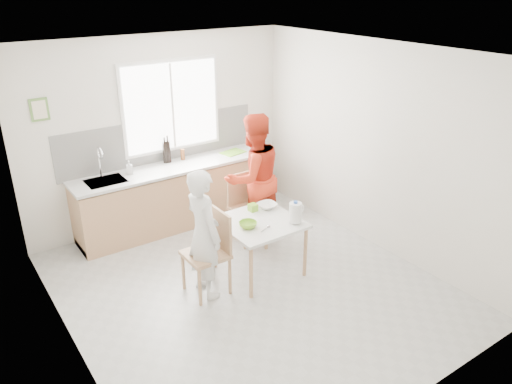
% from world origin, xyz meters
% --- Properties ---
extents(ground, '(4.50, 4.50, 0.00)m').
position_xyz_m(ground, '(0.00, 0.00, 0.00)').
color(ground, '#B7B7B2').
rests_on(ground, ground).
extents(room_shell, '(4.50, 4.50, 4.50)m').
position_xyz_m(room_shell, '(0.00, 0.00, 1.64)').
color(room_shell, silver).
rests_on(room_shell, ground).
extents(window, '(1.50, 0.06, 1.30)m').
position_xyz_m(window, '(0.20, 2.23, 1.70)').
color(window, white).
rests_on(window, room_shell).
extents(backsplash, '(3.00, 0.02, 0.65)m').
position_xyz_m(backsplash, '(0.00, 2.24, 1.23)').
color(backsplash, white).
rests_on(backsplash, room_shell).
extents(picture_frame, '(0.22, 0.03, 0.28)m').
position_xyz_m(picture_frame, '(-1.55, 2.23, 1.90)').
color(picture_frame, '#5C893E').
rests_on(picture_frame, room_shell).
extents(kitchen_counter, '(2.84, 0.64, 1.37)m').
position_xyz_m(kitchen_counter, '(-0.00, 1.95, 0.42)').
color(kitchen_counter, tan).
rests_on(kitchen_counter, ground).
extents(dining_table, '(0.91, 0.91, 0.70)m').
position_xyz_m(dining_table, '(0.29, 0.20, 0.63)').
color(dining_table, silver).
rests_on(dining_table, ground).
extents(chair_left, '(0.46, 0.46, 0.99)m').
position_xyz_m(chair_left, '(-0.38, 0.20, 0.55)').
color(chair_left, tan).
rests_on(chair_left, ground).
extents(chair_far, '(0.43, 0.43, 0.94)m').
position_xyz_m(chair_far, '(0.64, 1.02, 0.52)').
color(chair_far, tan).
rests_on(chair_far, ground).
extents(person_white, '(0.37, 0.56, 1.53)m').
position_xyz_m(person_white, '(-0.47, 0.20, 0.76)').
color(person_white, white).
rests_on(person_white, ground).
extents(person_red, '(0.87, 0.68, 1.78)m').
position_xyz_m(person_red, '(0.75, 0.99, 0.89)').
color(person_red, red).
rests_on(person_red, ground).
extents(bowl_green, '(0.21, 0.21, 0.07)m').
position_xyz_m(bowl_green, '(0.09, 0.15, 0.73)').
color(bowl_green, '#7DBA2B').
rests_on(bowl_green, dining_table).
extents(bowl_white, '(0.24, 0.24, 0.06)m').
position_xyz_m(bowl_white, '(0.59, 0.45, 0.73)').
color(bowl_white, white).
rests_on(bowl_white, dining_table).
extents(milk_jug, '(0.21, 0.15, 0.26)m').
position_xyz_m(milk_jug, '(0.62, -0.08, 0.84)').
color(milk_jug, white).
rests_on(milk_jug, dining_table).
extents(green_box, '(0.10, 0.10, 0.09)m').
position_xyz_m(green_box, '(0.39, 0.48, 0.74)').
color(green_box, '#80C02C').
rests_on(green_box, dining_table).
extents(spoon, '(0.15, 0.07, 0.01)m').
position_xyz_m(spoon, '(0.21, -0.02, 0.71)').
color(spoon, '#A5A5AA').
rests_on(spoon, dining_table).
extents(cutting_board, '(0.39, 0.31, 0.01)m').
position_xyz_m(cutting_board, '(1.03, 1.95, 0.93)').
color(cutting_board, '#71BA2B').
rests_on(cutting_board, kitchen_counter).
extents(wine_bottle_a, '(0.07, 0.07, 0.32)m').
position_xyz_m(wine_bottle_a, '(0.05, 2.13, 1.08)').
color(wine_bottle_a, black).
rests_on(wine_bottle_a, kitchen_counter).
extents(wine_bottle_b, '(0.07, 0.07, 0.30)m').
position_xyz_m(wine_bottle_b, '(0.01, 2.13, 1.07)').
color(wine_bottle_b, black).
rests_on(wine_bottle_b, kitchen_counter).
extents(jar_amber, '(0.06, 0.06, 0.16)m').
position_xyz_m(jar_amber, '(0.27, 2.11, 1.00)').
color(jar_amber, brown).
rests_on(jar_amber, kitchen_counter).
extents(soap_bottle, '(0.10, 0.10, 0.18)m').
position_xyz_m(soap_bottle, '(-0.58, 2.03, 1.01)').
color(soap_bottle, '#999999').
rests_on(soap_bottle, kitchen_counter).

